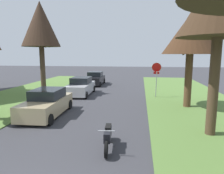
{
  "coord_description": "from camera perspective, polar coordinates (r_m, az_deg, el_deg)",
  "views": [
    {
      "loc": [
        3.11,
        -2.98,
        3.6
      ],
      "look_at": [
        1.43,
        9.1,
        1.68
      ],
      "focal_mm": 32.8,
      "sensor_mm": 36.0,
      "label": 1
    }
  ],
  "objects": [
    {
      "name": "parked_sedan_tan",
      "position": [
        12.85,
        -17.7,
        -4.4
      ],
      "size": [
        2.07,
        4.46,
        1.57
      ],
      "color": "tan",
      "rests_on": "ground"
    },
    {
      "name": "parked_sedan_silver",
      "position": [
        18.83,
        -8.68,
        0.08
      ],
      "size": [
        2.07,
        4.46,
        1.57
      ],
      "color": "#BCBCC1",
      "rests_on": "ground"
    },
    {
      "name": "street_tree_right_mid_a",
      "position": [
        10.13,
        27.94,
        20.47
      ],
      "size": [
        3.44,
        3.44,
        7.37
      ],
      "color": "#4B3826",
      "rests_on": "grass_verge_right"
    },
    {
      "name": "parked_sedan_black",
      "position": [
        24.87,
        -4.73,
        2.3
      ],
      "size": [
        2.07,
        4.46,
        1.57
      ],
      "color": "black",
      "rests_on": "ground"
    },
    {
      "name": "parked_motorcycle",
      "position": [
        8.13,
        -1.17,
        -13.57
      ],
      "size": [
        0.6,
        2.05,
        0.97
      ],
      "color": "black",
      "rests_on": "ground"
    },
    {
      "name": "street_tree_left_mid_b",
      "position": [
        19.82,
        -19.33,
        16.01
      ],
      "size": [
        3.37,
        3.37,
        8.18
      ],
      "color": "#463529",
      "rests_on": "grass_verge_left"
    },
    {
      "name": "street_tree_right_mid_b",
      "position": [
        14.84,
        21.14,
        13.55
      ],
      "size": [
        3.73,
        3.73,
        6.32
      ],
      "color": "brown",
      "rests_on": "grass_verge_right"
    },
    {
      "name": "stop_sign_far",
      "position": [
        17.6,
        12.28,
        4.05
      ],
      "size": [
        0.81,
        0.69,
        2.92
      ],
      "color": "#9EA0A5",
      "rests_on": "grass_verge_right"
    }
  ]
}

